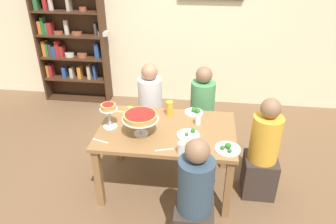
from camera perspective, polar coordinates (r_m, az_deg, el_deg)
ground_plane at (r=3.75m, az=-0.20°, el=-12.71°), size 12.00×12.00×0.00m
rear_partition at (r=5.10m, az=3.10°, el=16.69°), size 8.00×0.12×2.80m
dining_table at (r=3.35m, az=-0.22°, el=-4.54°), size 1.41×0.90×0.74m
bookshelf at (r=5.42m, az=-17.25°, el=13.46°), size 1.17×0.30×2.21m
diner_far_left at (r=4.13m, az=-3.11°, el=0.01°), size 0.34×0.34×1.15m
diner_head_east at (r=3.49m, az=16.54°, el=-7.44°), size 0.34×0.34×1.15m
diner_far_right at (r=4.06m, az=6.05°, el=-0.64°), size 0.34×0.34×1.15m
diner_near_right at (r=2.84m, az=4.78°, el=-16.08°), size 0.34×0.34×1.15m
deep_dish_pizza_stand at (r=3.13m, az=-4.97°, el=-0.98°), size 0.36×0.36×0.24m
personal_pizza_stand at (r=3.30m, az=-10.56°, el=0.22°), size 0.18×0.18×0.27m
salad_plate_near_diner at (r=3.60m, az=4.79°, el=0.11°), size 0.21×0.21×0.07m
salad_plate_far_diner at (r=3.20m, az=3.75°, el=-4.03°), size 0.23×0.23×0.06m
salad_plate_spare at (r=3.04m, az=10.60°, el=-6.42°), size 0.25×0.25×0.07m
beer_glass_amber_tall at (r=3.43m, az=-6.76°, el=-0.35°), size 0.07×0.07×0.17m
beer_glass_amber_short at (r=3.52m, az=0.28°, el=0.66°), size 0.08×0.08×0.16m
water_glass_clear_near at (r=3.42m, az=-3.48°, el=-0.80°), size 0.07×0.07×0.11m
water_glass_clear_far at (r=3.37m, az=5.39°, el=-1.37°), size 0.06×0.06×0.11m
water_glass_clear_spare at (r=2.93m, az=2.43°, el=-6.47°), size 0.07×0.07×0.11m
cutlery_fork_near at (r=3.61m, az=-3.77°, el=-0.10°), size 0.18×0.04×0.00m
cutlery_knife_near at (r=3.00m, az=-0.67°, el=-6.77°), size 0.18×0.07×0.00m
cutlery_fork_far at (r=3.65m, az=-7.91°, el=0.01°), size 0.18×0.04×0.00m
cutlery_knife_far at (r=3.19m, az=-12.00°, el=-5.09°), size 0.18×0.07×0.00m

